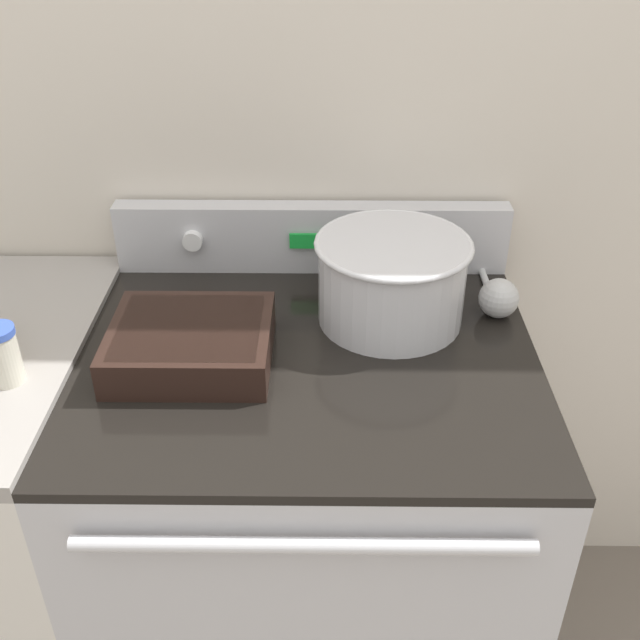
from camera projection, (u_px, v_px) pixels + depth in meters
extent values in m
cube|color=beige|center=(312.00, 95.00, 1.46)|extent=(8.00, 0.05, 2.50)
cube|color=#BCBCC1|center=(310.00, 533.00, 1.57)|extent=(0.81, 0.69, 0.88)
cube|color=black|center=(309.00, 358.00, 1.33)|extent=(0.81, 0.69, 0.02)
cylinder|color=silver|center=(303.00, 545.00, 1.06)|extent=(0.66, 0.02, 0.02)
cube|color=#BCBCC1|center=(312.00, 237.00, 1.55)|extent=(0.81, 0.05, 0.14)
cylinder|color=white|center=(193.00, 241.00, 1.52)|extent=(0.04, 0.02, 0.04)
cylinder|color=white|center=(431.00, 242.00, 1.52)|extent=(0.04, 0.02, 0.04)
cube|color=green|center=(312.00, 241.00, 1.52)|extent=(0.09, 0.01, 0.03)
cylinder|color=silver|center=(391.00, 281.00, 1.38)|extent=(0.27, 0.27, 0.16)
torus|color=silver|center=(394.00, 244.00, 1.34)|extent=(0.29, 0.29, 0.01)
cylinder|color=beige|center=(393.00, 250.00, 1.34)|extent=(0.25, 0.25, 0.02)
cube|color=black|center=(191.00, 343.00, 1.29)|extent=(0.28, 0.24, 0.07)
cube|color=#D1BC7A|center=(190.00, 336.00, 1.28)|extent=(0.24, 0.21, 0.04)
cylinder|color=#B7B7B7|center=(486.00, 282.00, 1.52)|extent=(0.01, 0.23, 0.01)
sphere|color=#B7B7B7|center=(499.00, 298.00, 1.41)|extent=(0.08, 0.08, 0.08)
cylinder|color=beige|center=(3.00, 358.00, 1.21)|extent=(0.06, 0.06, 0.09)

